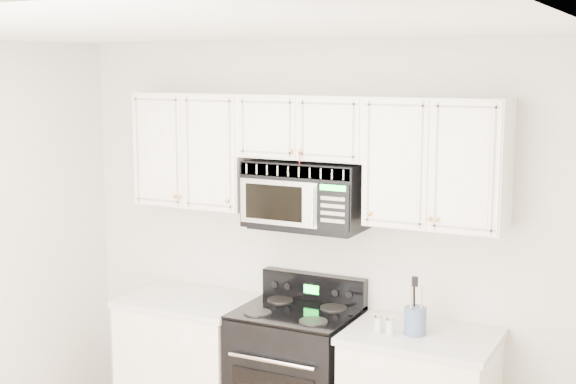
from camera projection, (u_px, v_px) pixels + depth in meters
The scene contains 8 objects.
room at pixel (160, 320), 3.66m from camera, with size 3.51×3.51×2.61m.
base_cabinet_left at pixel (192, 368), 5.42m from camera, with size 0.86×0.65×0.92m.
range at pixel (296, 379), 5.07m from camera, with size 0.72×0.66×1.11m.
upper_cabinets at pixel (309, 149), 4.95m from camera, with size 2.44×0.37×0.75m.
microwave at pixel (306, 194), 4.98m from camera, with size 0.75×0.42×0.41m.
utensil_crock at pixel (415, 320), 4.59m from camera, with size 0.13×0.13×0.34m.
shaker_salt at pixel (378, 323), 4.62m from camera, with size 0.05×0.05×0.11m.
shaker_pepper at pixel (390, 326), 4.57m from camera, with size 0.05×0.05×0.11m.
Camera 1 is at (2.10, -2.88, 2.45)m, focal length 50.00 mm.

